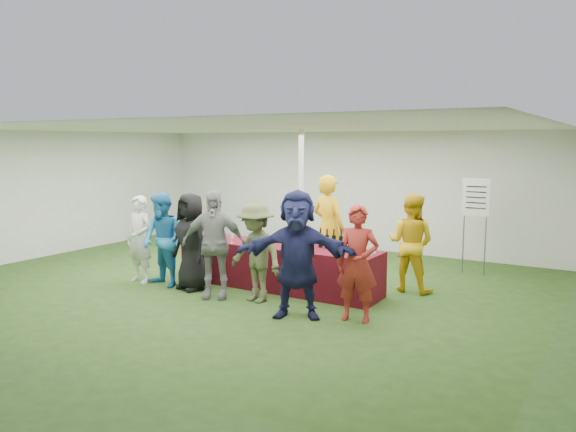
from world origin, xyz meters
The scene contains 18 objects.
ground centered at (0.00, 0.00, 0.00)m, with size 60.00×60.00×0.00m, color #284719.
tent centered at (0.50, 1.20, 1.35)m, with size 10.00×10.00×10.00m.
serving_table centered at (0.74, 0.00, 0.38)m, with size 3.60×0.80×0.75m, color #590A12.
wine_bottles centered at (1.45, 0.14, 0.87)m, with size 0.86×0.11×0.32m.
wine_glasses centered at (-0.21, -0.27, 0.86)m, with size 1.18×0.13×0.16m.
water_bottle centered at (0.76, 0.08, 0.85)m, with size 0.07×0.07×0.23m.
bar_towel centered at (2.32, 0.05, 0.77)m, with size 0.25×0.18×0.03m, color white.
dump_bucket centered at (2.28, -0.22, 0.84)m, with size 0.23×0.23×0.18m, color slate.
wine_list_sign centered at (3.34, 2.76, 1.32)m, with size 0.50×0.03×1.80m.
staff_pourer centered at (1.23, 0.91, 0.95)m, with size 0.69×0.45×1.90m, color gold.
staff_back centered at (2.72, 0.98, 0.82)m, with size 0.79×0.62×1.63m, color gold.
customer_0 centered at (-1.56, -0.92, 0.77)m, with size 0.56×0.37×1.54m, color silver.
customer_1 centered at (-1.02, -0.91, 0.81)m, with size 0.78×0.61×1.61m, color #2477B4.
customer_2 centered at (-0.46, -0.81, 0.82)m, with size 0.80×0.52×1.63m, color black.
customer_3 centered at (0.17, -1.01, 0.86)m, with size 1.01×0.42×1.73m, color gray.
customer_4 centered at (0.87, -0.85, 0.77)m, with size 1.00×0.57×1.54m, color #494F2D.
customer_5 centered at (1.81, -1.20, 0.91)m, with size 1.68×0.54×1.81m, color #1A1C46.
customer_6 centered at (2.61, -0.91, 0.81)m, with size 0.59×0.39×1.62m, color maroon.
Camera 1 is at (5.70, -7.87, 2.48)m, focal length 35.00 mm.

